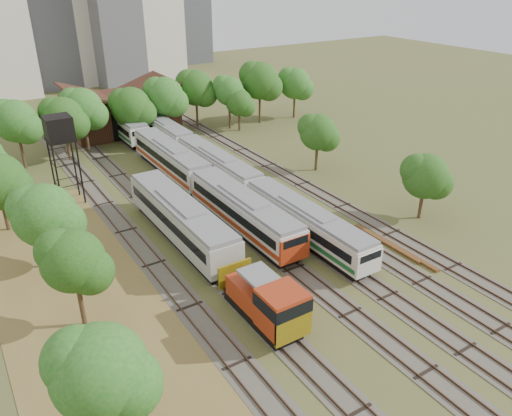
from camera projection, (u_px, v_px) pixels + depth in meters
ground at (400, 327)px, 36.53m from camera, size 240.00×240.00×0.00m
dry_grass_patch at (125, 355)px, 33.91m from camera, size 14.00×60.00×0.04m
tracks at (225, 204)px, 55.13m from camera, size 24.60×80.00×0.19m
railcar_red_set at (203, 183)px, 55.54m from camera, size 3.09×34.58×3.82m
railcar_green_set at (218, 166)px, 60.51m from camera, size 2.80×52.08×3.46m
railcar_rear at (122, 124)px, 76.23m from camera, size 2.92×16.08×3.61m
shunter_locomotive at (269, 304)px, 35.89m from camera, size 3.02×8.11×3.96m
old_grey_coach at (181, 220)px, 47.10m from camera, size 3.27×18.00×4.05m
water_tower at (59, 131)px, 52.27m from camera, size 2.81×2.81×9.75m
rail_pile_near at (387, 243)px, 47.28m from camera, size 0.55×8.27×0.28m
rail_pile_far at (404, 252)px, 45.86m from camera, size 0.48×7.70×0.25m
maintenance_shed at (121, 112)px, 78.69m from camera, size 16.45×11.55×7.58m
tree_band_left at (43, 245)px, 37.04m from camera, size 7.89×52.95×8.01m
tree_band_far at (166, 98)px, 73.65m from camera, size 48.98×9.99×9.96m
tree_band_right at (324, 136)px, 61.90m from camera, size 5.29×40.76×7.35m
tower_far_right at (180, 6)px, 130.08m from camera, size 12.00×12.00×28.00m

